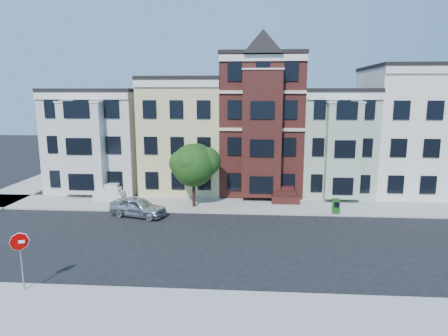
# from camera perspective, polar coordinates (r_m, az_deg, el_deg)

# --- Properties ---
(ground) EXTENTS (120.00, 120.00, 0.00)m
(ground) POSITION_cam_1_polar(r_m,az_deg,el_deg) (24.34, 5.66, -10.87)
(ground) COLOR black
(far_sidewalk) EXTENTS (60.00, 4.00, 0.15)m
(far_sidewalk) POSITION_cam_1_polar(r_m,az_deg,el_deg) (31.89, 5.31, -5.48)
(far_sidewalk) COLOR #9E9B93
(far_sidewalk) RESTS_ON ground
(near_sidewalk) EXTENTS (60.00, 4.00, 0.15)m
(near_sidewalk) POSITION_cam_1_polar(r_m,az_deg,el_deg) (17.11, 6.37, -20.49)
(near_sidewalk) COLOR #9E9B93
(near_sidewalk) RESTS_ON ground
(house_white) EXTENTS (8.00, 9.00, 9.00)m
(house_white) POSITION_cam_1_polar(r_m,az_deg,el_deg) (40.03, -16.81, 3.87)
(house_white) COLOR beige
(house_white) RESTS_ON ground
(house_yellow) EXTENTS (7.00, 9.00, 10.00)m
(house_yellow) POSITION_cam_1_polar(r_m,az_deg,el_deg) (37.87, -5.44, 4.67)
(house_yellow) COLOR #CCBF81
(house_yellow) RESTS_ON ground
(house_brown) EXTENTS (7.00, 9.00, 12.00)m
(house_brown) POSITION_cam_1_polar(r_m,az_deg,el_deg) (37.26, 5.28, 6.12)
(house_brown) COLOR #381511
(house_brown) RESTS_ON ground
(house_green) EXTENTS (6.00, 9.00, 9.00)m
(house_green) POSITION_cam_1_polar(r_m,az_deg,el_deg) (38.09, 15.08, 3.63)
(house_green) COLOR #9EAE96
(house_green) RESTS_ON ground
(house_cream) EXTENTS (8.00, 9.00, 11.00)m
(house_cream) POSITION_cam_1_polar(r_m,az_deg,el_deg) (39.91, 25.10, 4.74)
(house_cream) COLOR silver
(house_cream) RESTS_ON ground
(street_tree) EXTENTS (5.82, 5.82, 6.13)m
(street_tree) POSITION_cam_1_polar(r_m,az_deg,el_deg) (30.88, -4.39, -0.01)
(street_tree) COLOR #28511B
(street_tree) RESTS_ON far_sidewalk
(parked_car) EXTENTS (4.50, 2.79, 1.43)m
(parked_car) POSITION_cam_1_polar(r_m,az_deg,el_deg) (29.99, -12.18, -5.45)
(parked_car) COLOR #B0B4B9
(parked_car) RESTS_ON ground
(newspaper_box) EXTENTS (0.50, 0.45, 1.11)m
(newspaper_box) POSITION_cam_1_polar(r_m,az_deg,el_deg) (30.71, 15.70, -5.25)
(newspaper_box) COLOR #1D5E1B
(newspaper_box) RESTS_ON far_sidewalk
(fire_hydrant) EXTENTS (0.31, 0.31, 0.70)m
(fire_hydrant) POSITION_cam_1_polar(r_m,az_deg,el_deg) (32.49, -14.60, -4.71)
(fire_hydrant) COLOR silver
(fire_hydrant) RESTS_ON far_sidewalk
(stop_sign) EXTENTS (0.84, 0.39, 3.08)m
(stop_sign) POSITION_cam_1_polar(r_m,az_deg,el_deg) (20.31, -27.00, -11.38)
(stop_sign) COLOR #BA0000
(stop_sign) RESTS_ON near_sidewalk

